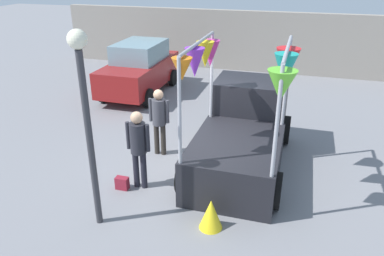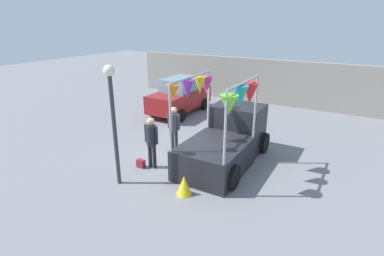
% 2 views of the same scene
% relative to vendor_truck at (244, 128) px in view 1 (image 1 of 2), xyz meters
% --- Properties ---
extents(ground_plane, '(60.00, 60.00, 0.00)m').
position_rel_vendor_truck_xyz_m(ground_plane, '(-0.91, -0.62, -0.89)').
color(ground_plane, slate).
extents(vendor_truck, '(2.34, 4.10, 3.10)m').
position_rel_vendor_truck_xyz_m(vendor_truck, '(0.00, 0.00, 0.00)').
color(vendor_truck, black).
rests_on(vendor_truck, ground).
extents(parked_car, '(1.88, 4.00, 1.88)m').
position_rel_vendor_truck_xyz_m(parked_car, '(-4.52, 4.10, 0.06)').
color(parked_car, maroon).
rests_on(parked_car, ground).
extents(person_customer, '(0.53, 0.34, 1.77)m').
position_rel_vendor_truck_xyz_m(person_customer, '(-1.94, -1.80, 0.19)').
color(person_customer, black).
rests_on(person_customer, ground).
extents(person_vendor, '(0.53, 0.34, 1.73)m').
position_rel_vendor_truck_xyz_m(person_vendor, '(-2.08, -0.24, 0.16)').
color(person_vendor, '#2D2823').
rests_on(person_vendor, ground).
extents(handbag, '(0.28, 0.16, 0.28)m').
position_rel_vendor_truck_xyz_m(handbag, '(-2.29, -2.00, -0.75)').
color(handbag, maroon).
rests_on(handbag, ground).
extents(street_lamp, '(0.32, 0.32, 3.62)m').
position_rel_vendor_truck_xyz_m(street_lamp, '(-2.21, -3.15, 1.50)').
color(street_lamp, '#333338').
rests_on(street_lamp, ground).
extents(brick_boundary_wall, '(18.00, 0.36, 2.60)m').
position_rel_vendor_truck_xyz_m(brick_boundary_wall, '(-0.91, 8.43, 0.41)').
color(brick_boundary_wall, gray).
rests_on(brick_boundary_wall, ground).
extents(folded_kite_bundle_sunflower, '(0.57, 0.57, 0.60)m').
position_rel_vendor_truck_xyz_m(folded_kite_bundle_sunflower, '(-0.13, -2.71, -0.59)').
color(folded_kite_bundle_sunflower, yellow).
rests_on(folded_kite_bundle_sunflower, ground).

